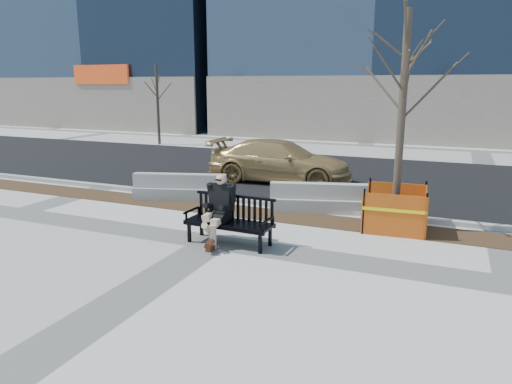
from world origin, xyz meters
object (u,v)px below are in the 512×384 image
seated_man (220,241)px  tree_fence (394,228)px  sedan (280,181)px  bench (229,244)px  jersey_barrier_right (321,212)px  jersey_barrier_left (180,200)px

seated_man → tree_fence: 4.39m
tree_fence → sedan: bearing=136.9°
bench → jersey_barrier_right: size_ratio=0.71×
bench → jersey_barrier_right: (1.20, 3.44, 0.00)m
tree_fence → jersey_barrier_right: bearing=158.9°
tree_fence → sedan: (-4.60, 4.30, 0.00)m
jersey_barrier_left → sedan: bearing=46.7°
seated_man → jersey_barrier_left: size_ratio=0.54×
tree_fence → jersey_barrier_left: 6.52m
seated_man → jersey_barrier_left: seated_man is taller
tree_fence → jersey_barrier_left: (-6.50, 0.47, 0.00)m
sedan → jersey_barrier_right: 4.32m
seated_man → sedan: bearing=100.7°
sedan → seated_man: bearing=-173.4°
seated_man → jersey_barrier_left: 4.24m
bench → tree_fence: bearing=40.9°
tree_fence → seated_man: bearing=-144.1°
bench → seated_man: 0.28m
seated_man → jersey_barrier_right: seated_man is taller
seated_man → jersey_barrier_right: (1.48, 3.38, 0.00)m
bench → seated_man: size_ratio=1.31×
bench → jersey_barrier_right: 3.64m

